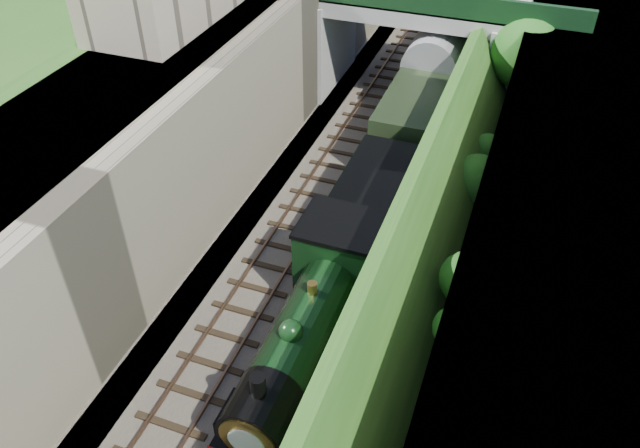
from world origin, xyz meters
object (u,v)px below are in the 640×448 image
(road_bridge, at_px, (439,33))
(tender, at_px, (373,205))
(tree, at_px, (529,55))
(locomotive, at_px, (311,325))

(road_bridge, height_order, tender, road_bridge)
(tree, bearing_deg, road_bridge, 151.69)
(tree, distance_m, tender, 11.89)
(tender, bearing_deg, locomotive, -90.00)
(tree, bearing_deg, tender, -114.21)
(locomotive, xyz_separation_m, tender, (-0.00, 7.36, -0.27))
(locomotive, bearing_deg, tree, 75.20)
(road_bridge, distance_m, locomotive, 20.64)
(tree, xyz_separation_m, locomotive, (-4.71, -17.85, -2.75))
(tree, relative_size, tender, 1.10)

